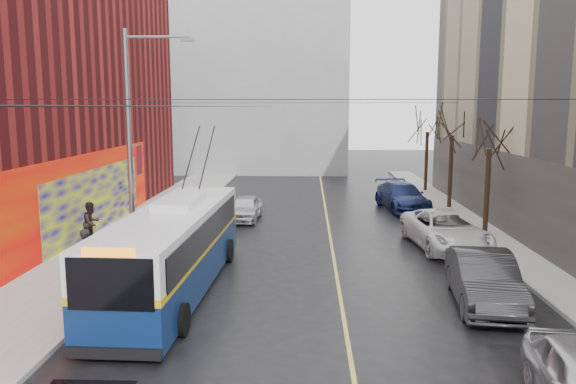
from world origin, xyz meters
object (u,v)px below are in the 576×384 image
at_px(pedestrian_b, 91,223).
at_px(tree_near, 490,132).
at_px(trolleybus, 174,248).
at_px(parked_car_d, 402,196).
at_px(parked_car_c, 446,230).
at_px(tree_mid, 453,122).
at_px(parked_car_b, 484,279).
at_px(streetlight_pole, 133,143).
at_px(pedestrian_c, 135,238).
at_px(tree_far, 428,121).
at_px(pedestrian_a, 88,256).
at_px(following_car, 245,208).

bearing_deg(pedestrian_b, tree_near, -58.96).
xyz_separation_m(trolleybus, parked_car_d, (10.18, 15.52, -0.69)).
relative_size(trolleybus, parked_car_c, 1.95).
xyz_separation_m(tree_near, parked_car_d, (-2.88, 6.81, -4.17)).
height_order(tree_mid, parked_car_b, tree_mid).
relative_size(streetlight_pole, parked_car_c, 1.53).
height_order(trolleybus, pedestrian_c, trolleybus).
bearing_deg(pedestrian_b, tree_far, -25.03).
bearing_deg(pedestrian_c, pedestrian_a, 143.88).
distance_m(trolleybus, pedestrian_c, 4.34).
height_order(pedestrian_a, pedestrian_c, pedestrian_a).
xyz_separation_m(streetlight_pole, trolleybus, (2.07, -2.71, -3.35)).
bearing_deg(parked_car_c, streetlight_pole, -171.11).
bearing_deg(tree_near, pedestrian_b, -171.05).
bearing_deg(parked_car_c, pedestrian_a, -163.10).
distance_m(tree_mid, trolleybus, 20.77).
xyz_separation_m(tree_near, pedestrian_b, (-18.16, -2.86, -3.89)).
relative_size(tree_far, parked_car_b, 1.30).
relative_size(parked_car_c, parked_car_d, 1.05).
distance_m(tree_near, pedestrian_a, 18.60).
distance_m(trolleybus, pedestrian_b, 7.76).
xyz_separation_m(trolleybus, pedestrian_c, (-2.43, 3.55, -0.53)).
distance_m(parked_car_d, pedestrian_c, 17.39).
bearing_deg(parked_car_d, parked_car_c, -96.21).
bearing_deg(trolleybus, tree_mid, 52.04).
bearing_deg(following_car, tree_near, -11.92).
bearing_deg(trolleybus, parked_car_c, 32.10).
bearing_deg(tree_near, following_car, 164.49).
xyz_separation_m(tree_far, pedestrian_a, (-16.14, -22.42, -4.04)).
bearing_deg(tree_near, pedestrian_c, -161.61).
bearing_deg(tree_mid, parked_car_d, -176.31).
distance_m(tree_far, pedestrian_c, 24.99).
height_order(parked_car_d, pedestrian_b, pedestrian_b).
bearing_deg(tree_near, trolleybus, -146.33).
height_order(streetlight_pole, pedestrian_a, streetlight_pole).
bearing_deg(tree_near, parked_car_c, -134.76).
distance_m(streetlight_pole, parked_car_d, 18.18).
height_order(tree_near, pedestrian_a, tree_near).
height_order(tree_far, pedestrian_a, tree_far).
relative_size(parked_car_b, pedestrian_a, 2.64).
bearing_deg(parked_car_c, tree_near, 38.82).
relative_size(parked_car_d, following_car, 1.40).
relative_size(streetlight_pole, tree_mid, 1.35).
height_order(streetlight_pole, trolleybus, streetlight_pole).
xyz_separation_m(tree_near, parked_car_c, (-2.52, -2.55, -4.16)).
xyz_separation_m(tree_near, tree_far, (0.00, 14.00, 0.17)).
bearing_deg(parked_car_d, following_car, -167.61).
bearing_deg(parked_car_c, pedestrian_b, 174.73).
relative_size(tree_far, pedestrian_c, 4.02).
bearing_deg(pedestrian_a, parked_car_b, -118.06).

